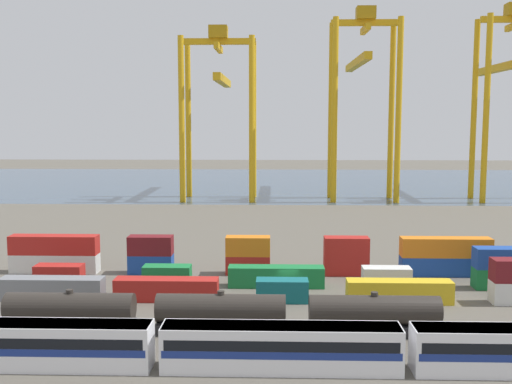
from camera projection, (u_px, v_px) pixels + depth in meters
ground_plane at (284, 232)px, 114.82m from camera, size 420.00×420.00×0.00m
harbour_water at (280, 183)px, 206.04m from camera, size 400.00×110.00×0.01m
passenger_train at (281, 346)px, 51.09m from camera, size 62.13×3.14×3.90m
freight_tank_row at (221, 313)px, 60.15m from camera, size 42.93×2.81×4.27m
shipping_container_0 at (52, 288)px, 71.56m from camera, size 12.10×2.44×2.60m
shipping_container_1 at (167, 289)px, 71.15m from camera, size 12.10×2.44×2.60m
shipping_container_2 at (282, 290)px, 70.73m from camera, size 6.04×2.44×2.60m
shipping_container_3 at (399, 291)px, 70.31m from camera, size 12.10×2.44×2.60m
shipping_container_6 at (59, 275)px, 77.88m from camera, size 6.04×2.44×2.60m
shipping_container_7 at (167, 276)px, 77.45m from camera, size 6.04×2.44×2.60m
shipping_container_8 at (276, 276)px, 77.03m from camera, size 12.10×2.44×2.60m
shipping_container_9 at (386, 277)px, 76.60m from camera, size 6.04×2.44×2.60m
shipping_container_10 at (498, 278)px, 76.17m from camera, size 6.04×2.44×2.60m
shipping_container_11 at (499, 258)px, 75.86m from camera, size 6.04×2.44×2.60m
shipping_container_15 at (55, 263)px, 84.25m from camera, size 12.10×2.44×2.60m
shipping_container_16 at (54, 245)px, 83.94m from camera, size 12.10×2.44×2.60m
shipping_container_17 at (151, 264)px, 83.83m from camera, size 6.04×2.44×2.60m
shipping_container_18 at (151, 245)px, 83.53m from camera, size 6.04×2.44×2.60m
shipping_container_19 at (248, 264)px, 83.42m from camera, size 6.04×2.44×2.60m
shipping_container_20 at (248, 246)px, 83.11m from camera, size 6.04×2.44×2.60m
shipping_container_21 at (346, 265)px, 83.01m from camera, size 6.04×2.44×2.60m
shipping_container_22 at (346, 247)px, 82.70m from camera, size 6.04×2.44×2.60m
shipping_container_23 at (445, 266)px, 82.59m from camera, size 12.10×2.44×2.60m
shipping_container_24 at (446, 247)px, 82.29m from camera, size 12.10×2.44×2.60m
gantry_crane_west at (220, 95)px, 161.92m from camera, size 19.45×37.30×45.27m
gantry_crane_central at (363, 84)px, 160.95m from camera, size 17.72×40.88×49.83m
gantry_crane_east at (509, 86)px, 158.69m from camera, size 17.45×33.10×50.50m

